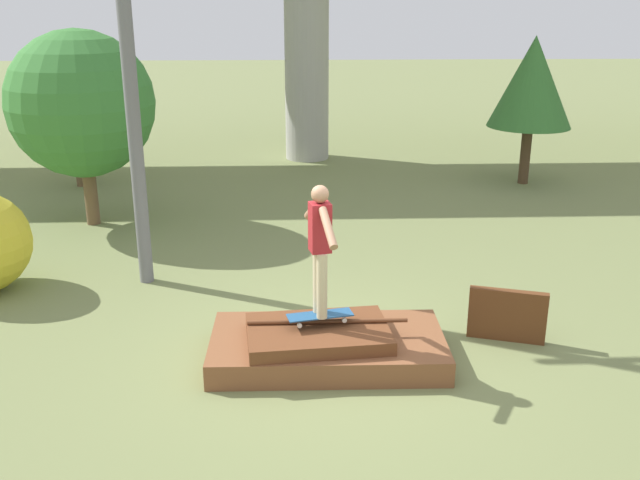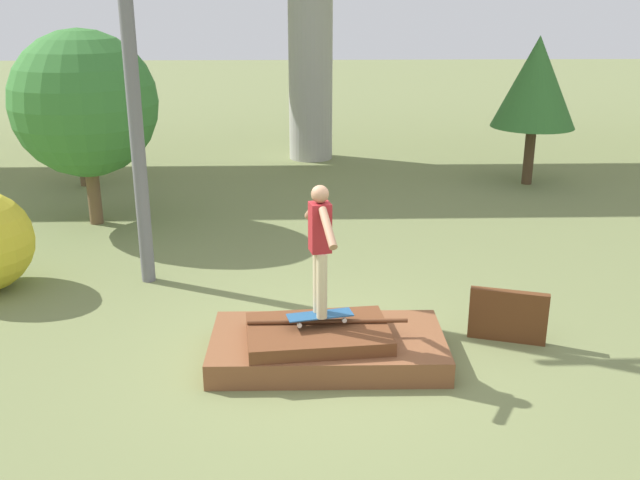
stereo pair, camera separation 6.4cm
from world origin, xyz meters
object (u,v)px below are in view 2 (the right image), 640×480
(skateboard, at_px, (320,316))
(tree_mid_back, at_px, (84,104))
(tree_behind_left, at_px, (536,83))
(tree_behind_right, at_px, (77,106))
(skater, at_px, (320,242))
(utility_pole, at_px, (130,57))

(skateboard, distance_m, tree_mid_back, 6.91)
(tree_behind_left, xyz_separation_m, tree_behind_right, (-9.88, 0.15, -0.48))
(skater, distance_m, tree_behind_left, 9.46)
(skater, height_order, tree_behind_right, tree_behind_right)
(skater, bearing_deg, skateboard, 116.57)
(skater, bearing_deg, tree_behind_right, 121.30)
(skateboard, bearing_deg, skater, -63.43)
(skateboard, height_order, tree_behind_right, tree_behind_right)
(skater, xyz_separation_m, utility_pole, (-2.48, 2.55, 1.77))
(utility_pole, height_order, tree_behind_left, utility_pole)
(skater, bearing_deg, tree_behind_left, 58.75)
(skateboard, bearing_deg, utility_pole, 134.12)
(skateboard, height_order, utility_pole, utility_pole)
(tree_mid_back, bearing_deg, tree_behind_left, 16.61)
(tree_behind_right, bearing_deg, utility_pole, -66.04)
(skater, xyz_separation_m, tree_mid_back, (-4.00, 5.41, 0.74))
(tree_behind_left, bearing_deg, tree_behind_right, 179.15)
(tree_behind_right, bearing_deg, skater, -58.70)
(utility_pole, distance_m, tree_mid_back, 3.39)
(skateboard, bearing_deg, tree_behind_right, 121.30)
(skateboard, xyz_separation_m, tree_behind_right, (-4.99, 8.20, 1.17))
(tree_behind_left, height_order, tree_mid_back, tree_mid_back)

